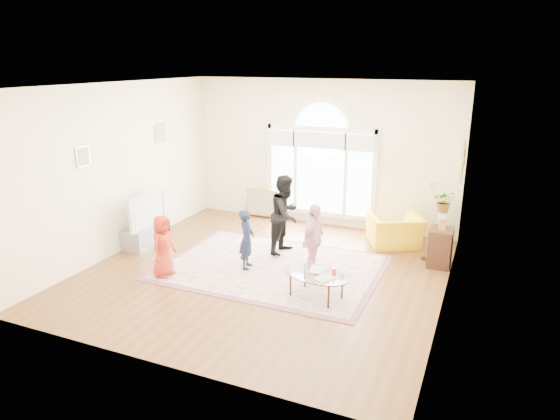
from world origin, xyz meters
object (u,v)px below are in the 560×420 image
at_px(area_rug, 272,267).
at_px(tv_console, 146,235).
at_px(television, 144,209).
at_px(armchair, 395,231).
at_px(coffee_table, 316,275).

height_order(area_rug, tv_console, tv_console).
bearing_deg(area_rug, television, 178.69).
relative_size(area_rug, armchair, 3.62).
xyz_separation_m(tv_console, television, (0.01, -0.00, 0.55)).
bearing_deg(area_rug, tv_console, 178.70).
distance_m(area_rug, armchair, 2.68).
xyz_separation_m(area_rug, tv_console, (-2.79, 0.06, 0.20)).
bearing_deg(armchair, television, -4.83).
xyz_separation_m(coffee_table, armchair, (0.68, 2.77, -0.08)).
distance_m(area_rug, television, 2.88).
bearing_deg(coffee_table, armchair, 90.03).
bearing_deg(television, armchair, 22.52).
distance_m(tv_console, television, 0.55).
distance_m(television, coffee_table, 4.02).
xyz_separation_m(area_rug, armchair, (1.80, 1.96, 0.31)).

